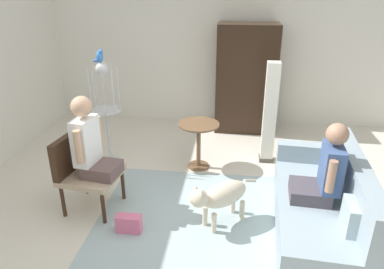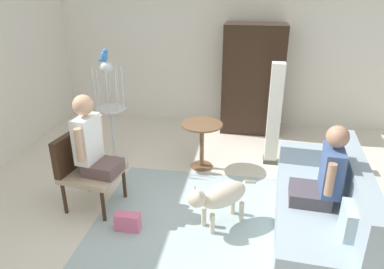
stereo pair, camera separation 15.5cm
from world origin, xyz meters
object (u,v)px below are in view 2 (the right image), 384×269
(person_on_armchair, at_px, (91,141))
(person_on_couch, at_px, (325,173))
(parrot, at_px, (104,56))
(round_end_table, at_px, (202,137))
(armchair, at_px, (83,164))
(couch, at_px, (323,209))
(bird_cage_stand, at_px, (111,112))
(handbag, at_px, (128,222))
(column_lamp, at_px, (274,115))
(armoire_cabinet, at_px, (253,79))
(dog, at_px, (220,196))

(person_on_armchair, bearing_deg, person_on_couch, -2.97)
(parrot, bearing_deg, round_end_table, 2.60)
(armchair, bearing_deg, person_on_couch, -3.26)
(round_end_table, bearing_deg, couch, -40.67)
(armchair, distance_m, bird_cage_stand, 1.10)
(armchair, relative_size, bird_cage_stand, 0.60)
(bird_cage_stand, xyz_separation_m, handbag, (0.70, -1.48, -0.70))
(couch, height_order, round_end_table, couch)
(column_lamp, relative_size, armoire_cabinet, 0.80)
(armchair, relative_size, armoire_cabinet, 0.49)
(bird_cage_stand, relative_size, parrot, 8.74)
(person_on_couch, height_order, column_lamp, column_lamp)
(couch, relative_size, column_lamp, 1.31)
(armchair, relative_size, column_lamp, 0.61)
(column_lamp, bearing_deg, person_on_armchair, -144.53)
(armchair, height_order, handbag, armchair)
(person_on_armchair, relative_size, parrot, 5.35)
(bird_cage_stand, bearing_deg, couch, -23.49)
(couch, height_order, handbag, couch)
(dog, distance_m, armoire_cabinet, 2.90)
(armchair, xyz_separation_m, person_on_armchair, (0.15, -0.02, 0.32))
(armchair, relative_size, person_on_couch, 1.06)
(armchair, relative_size, round_end_table, 1.33)
(person_on_armchair, bearing_deg, parrot, 100.94)
(bird_cage_stand, distance_m, column_lamp, 2.31)
(couch, height_order, column_lamp, column_lamp)
(round_end_table, height_order, bird_cage_stand, bird_cage_stand)
(armchair, bearing_deg, round_end_table, 42.37)
(armoire_cabinet, bearing_deg, round_end_table, -113.03)
(armoire_cabinet, bearing_deg, dog, -95.66)
(person_on_armchair, distance_m, column_lamp, 2.55)
(person_on_armchair, xyz_separation_m, round_end_table, (1.09, 1.15, -0.38))
(round_end_table, distance_m, column_lamp, 1.07)
(armchair, distance_m, handbag, 0.88)
(parrot, bearing_deg, dog, -36.22)
(armchair, distance_m, round_end_table, 1.67)
(armchair, height_order, round_end_table, armchair)
(round_end_table, xyz_separation_m, dog, (0.38, -1.29, -0.10))
(armoire_cabinet, bearing_deg, parrot, -140.72)
(column_lamp, bearing_deg, parrot, -170.36)
(couch, bearing_deg, handbag, -172.10)
(parrot, relative_size, handbag, 0.63)
(person_on_armchair, xyz_separation_m, parrot, (-0.21, 1.09, 0.73))
(person_on_couch, distance_m, round_end_table, 1.92)
(round_end_table, distance_m, parrot, 1.71)
(handbag, bearing_deg, column_lamp, 49.84)
(dog, xyz_separation_m, armoire_cabinet, (0.28, 2.83, 0.56))
(person_on_couch, xyz_separation_m, column_lamp, (-0.42, 1.61, -0.00))
(round_end_table, bearing_deg, armchair, -137.63)
(person_on_couch, bearing_deg, couch, 26.95)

